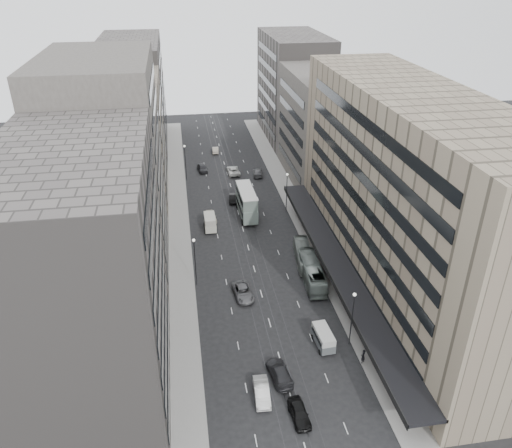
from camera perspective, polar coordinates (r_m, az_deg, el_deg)
ground at (r=71.21m, az=1.71°, el=-11.71°), size 220.00×220.00×0.00m
sidewalk_right at (r=104.37m, az=4.41°, el=2.18°), size 4.00×125.00×0.15m
sidewalk_left at (r=101.88m, az=-8.86°, el=1.23°), size 4.00×125.00×0.15m
department_store at (r=75.97m, az=16.86°, el=3.06°), size 19.20×60.00×30.00m
building_right_mid at (r=115.43m, az=7.66°, el=10.96°), size 15.00×28.00×24.00m
building_right_far at (r=142.94m, az=4.31°, el=15.29°), size 15.00×32.00×28.00m
building_left_a at (r=56.00m, az=-18.75°, el=-6.72°), size 15.00×28.00×30.00m
building_left_b at (r=78.81m, az=-16.40°, el=5.67°), size 15.00×26.00×34.00m
building_left_c at (r=105.54m, az=-14.67°, el=8.94°), size 15.00×28.00×25.00m
building_left_d at (r=136.77m, az=-13.79°, el=14.00°), size 15.00×38.00×28.00m
lamp_right_near at (r=66.43m, az=10.97°, el=-9.94°), size 0.44×0.44×8.32m
lamp_right_far at (r=99.52m, az=3.54°, el=4.13°), size 0.44×0.44×8.32m
lamp_left_near at (r=77.08m, az=-7.01°, el=-3.71°), size 0.44×0.44×8.32m
lamp_left_far at (r=115.91m, az=-8.09°, el=7.45°), size 0.44×0.44×8.32m
bus_near at (r=79.89m, az=6.40°, el=-5.48°), size 3.44×11.73×3.23m
bus_far at (r=84.46m, az=5.44°, el=-3.57°), size 3.51×10.23×2.79m
double_decker at (r=98.54m, az=-1.09°, el=2.54°), size 3.37×10.37×5.64m
vw_microbus at (r=68.08m, az=7.70°, el=-12.72°), size 2.31×4.63×2.44m
panel_van at (r=94.43m, az=-5.28°, el=0.22°), size 2.27×4.58×2.88m
sedan_0 at (r=59.66m, az=4.96°, el=-20.71°), size 2.13×4.72×1.57m
sedan_1 at (r=61.50m, az=0.66°, el=-18.63°), size 1.94×4.97×1.61m
sedan_2 at (r=76.45m, az=-1.49°, el=-7.77°), size 3.17×5.89×1.57m
sedan_3 at (r=63.68m, az=2.70°, el=-16.60°), size 2.93×5.87×1.64m
sedan_4 at (r=98.31m, az=-5.16°, el=0.89°), size 2.14×4.72×1.57m
sedan_5 at (r=105.62m, az=-2.67°, el=2.94°), size 2.02×4.37×1.39m
sedan_6 at (r=119.72m, az=-2.62°, el=6.14°), size 2.91×6.02×1.65m
sedan_7 at (r=118.58m, az=0.19°, el=5.92°), size 2.83×5.60×1.56m
sedan_8 at (r=121.66m, az=-6.15°, el=6.39°), size 2.61×5.25×1.72m
sedan_9 at (r=133.75m, az=-4.66°, el=8.45°), size 1.87×4.61×1.49m
pedestrian at (r=66.53m, az=12.14°, el=-14.56°), size 0.88×0.87×2.04m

